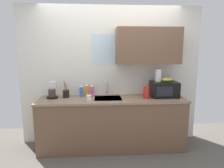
% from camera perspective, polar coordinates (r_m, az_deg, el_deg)
% --- Properties ---
extents(kitchen_wall_assembly, '(3.29, 0.42, 2.50)m').
position_cam_1_polar(kitchen_wall_assembly, '(3.62, 1.78, 4.24)').
color(kitchen_wall_assembly, silver).
rests_on(kitchen_wall_assembly, ground).
extents(counter_unit, '(2.52, 0.63, 0.90)m').
position_cam_1_polar(counter_unit, '(3.52, -0.02, -11.16)').
color(counter_unit, brown).
rests_on(counter_unit, ground).
extents(sink_faucet, '(0.03, 0.03, 0.23)m').
position_cam_1_polar(sink_faucet, '(3.59, -1.36, -1.44)').
color(sink_faucet, '#B2B5BA').
rests_on(sink_faucet, counter_unit).
extents(microwave, '(0.46, 0.35, 0.27)m').
position_cam_1_polar(microwave, '(3.59, 14.86, -1.49)').
color(microwave, black).
rests_on(microwave, counter_unit).
extents(banana_bunch, '(0.20, 0.11, 0.07)m').
position_cam_1_polar(banana_bunch, '(3.58, 15.74, 1.20)').
color(banana_bunch, gold).
rests_on(banana_bunch, microwave).
extents(paper_towel_roll, '(0.11, 0.11, 0.22)m').
position_cam_1_polar(paper_towel_roll, '(3.57, 13.26, 2.49)').
color(paper_towel_roll, white).
rests_on(paper_towel_roll, microwave).
extents(coffee_maker, '(0.19, 0.21, 0.28)m').
position_cam_1_polar(coffee_maker, '(3.55, -16.90, -2.21)').
color(coffee_maker, black).
rests_on(coffee_maker, counter_unit).
extents(dish_soap_bottle_pink, '(0.07, 0.07, 0.21)m').
position_cam_1_polar(dish_soap_bottle_pink, '(3.56, -5.83, -1.93)').
color(dish_soap_bottle_pink, '#E55999').
rests_on(dish_soap_bottle_pink, counter_unit).
extents(dish_soap_bottle_orange, '(0.07, 0.07, 0.23)m').
position_cam_1_polar(dish_soap_bottle_orange, '(3.54, -7.29, -1.85)').
color(dish_soap_bottle_orange, orange).
rests_on(dish_soap_bottle_orange, counter_unit).
extents(dish_soap_bottle_blue, '(0.07, 0.07, 0.21)m').
position_cam_1_polar(dish_soap_bottle_blue, '(3.54, -8.85, -2.05)').
color(dish_soap_bottle_blue, blue).
rests_on(dish_soap_bottle_blue, counter_unit).
extents(cereal_canister, '(0.10, 0.10, 0.21)m').
position_cam_1_polar(cereal_canister, '(3.41, 9.96, -2.40)').
color(cereal_canister, red).
rests_on(cereal_canister, counter_unit).
extents(mug_white, '(0.08, 0.08, 0.09)m').
position_cam_1_polar(mug_white, '(3.24, -6.71, -4.04)').
color(mug_white, white).
rests_on(mug_white, counter_unit).
extents(utensil_crock, '(0.11, 0.11, 0.29)m').
position_cam_1_polar(utensil_crock, '(3.53, -13.18, -2.70)').
color(utensil_crock, black).
rests_on(utensil_crock, counter_unit).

